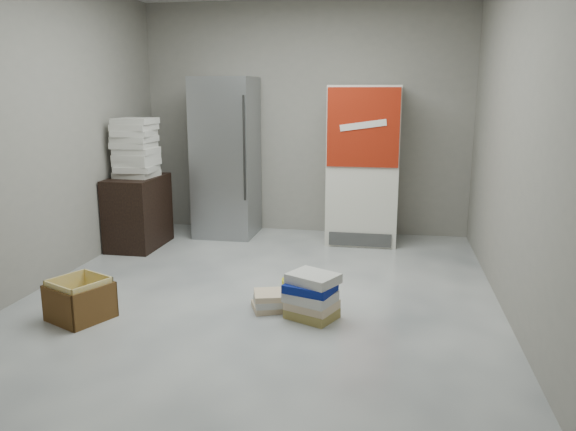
{
  "coord_description": "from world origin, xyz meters",
  "views": [
    {
      "loc": [
        1.07,
        -4.39,
        1.74
      ],
      "look_at": [
        0.12,
        0.7,
        0.59
      ],
      "focal_mm": 35.0,
      "sensor_mm": 36.0,
      "label": 1
    }
  ],
  "objects_px": {
    "wood_shelf": "(138,212)",
    "coke_cooler": "(364,165)",
    "steel_fridge": "(226,158)",
    "phonebook_stack_main": "(312,296)",
    "cardboard_box": "(80,302)"
  },
  "relations": [
    {
      "from": "steel_fridge",
      "to": "phonebook_stack_main",
      "type": "height_order",
      "value": "steel_fridge"
    },
    {
      "from": "wood_shelf",
      "to": "coke_cooler",
      "type": "bearing_deg",
      "value": 16.28
    },
    {
      "from": "coke_cooler",
      "to": "phonebook_stack_main",
      "type": "xyz_separation_m",
      "value": [
        -0.25,
        -2.44,
        -0.72
      ]
    },
    {
      "from": "steel_fridge",
      "to": "wood_shelf",
      "type": "xyz_separation_m",
      "value": [
        -0.83,
        -0.73,
        -0.55
      ]
    },
    {
      "from": "steel_fridge",
      "to": "cardboard_box",
      "type": "xyz_separation_m",
      "value": [
        -0.37,
        -2.78,
        -0.82
      ]
    },
    {
      "from": "steel_fridge",
      "to": "coke_cooler",
      "type": "height_order",
      "value": "steel_fridge"
    },
    {
      "from": "phonebook_stack_main",
      "to": "cardboard_box",
      "type": "relative_size",
      "value": 0.86
    },
    {
      "from": "steel_fridge",
      "to": "cardboard_box",
      "type": "bearing_deg",
      "value": -97.57
    },
    {
      "from": "wood_shelf",
      "to": "phonebook_stack_main",
      "type": "distance_m",
      "value": 2.82
    },
    {
      "from": "coke_cooler",
      "to": "phonebook_stack_main",
      "type": "relative_size",
      "value": 3.91
    },
    {
      "from": "coke_cooler",
      "to": "wood_shelf",
      "type": "xyz_separation_m",
      "value": [
        -2.48,
        -0.72,
        -0.5
      ]
    },
    {
      "from": "steel_fridge",
      "to": "coke_cooler",
      "type": "xyz_separation_m",
      "value": [
        1.65,
        -0.01,
        -0.05
      ]
    },
    {
      "from": "steel_fridge",
      "to": "wood_shelf",
      "type": "bearing_deg",
      "value": -138.69
    },
    {
      "from": "steel_fridge",
      "to": "wood_shelf",
      "type": "height_order",
      "value": "steel_fridge"
    },
    {
      "from": "steel_fridge",
      "to": "phonebook_stack_main",
      "type": "bearing_deg",
      "value": -60.25
    }
  ]
}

